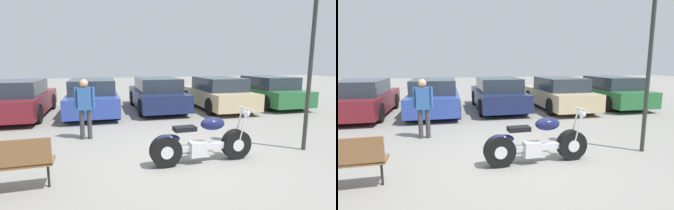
% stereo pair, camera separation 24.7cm
% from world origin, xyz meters
% --- Properties ---
extents(ground_plane, '(60.00, 60.00, 0.00)m').
position_xyz_m(ground_plane, '(0.00, 0.00, 0.00)').
color(ground_plane, gray).
extents(motorcycle, '(2.19, 0.62, 1.09)m').
position_xyz_m(motorcycle, '(0.21, -0.12, 0.42)').
color(motorcycle, black).
rests_on(motorcycle, ground_plane).
extents(parked_car_maroon, '(1.92, 4.50, 1.37)m').
position_xyz_m(parked_car_maroon, '(-4.66, 5.78, 0.66)').
color(parked_car_maroon, maroon).
rests_on(parked_car_maroon, ground_plane).
extents(parked_car_blue, '(1.92, 4.50, 1.37)m').
position_xyz_m(parked_car_blue, '(-2.04, 5.83, 0.66)').
color(parked_car_blue, '#2D479E').
rests_on(parked_car_blue, ground_plane).
extents(parked_car_navy, '(1.92, 4.50, 1.37)m').
position_xyz_m(parked_car_navy, '(0.58, 6.05, 0.66)').
color(parked_car_navy, '#19234C').
rests_on(parked_car_navy, ground_plane).
extents(parked_car_champagne, '(1.92, 4.50, 1.37)m').
position_xyz_m(parked_car_champagne, '(3.20, 5.66, 0.66)').
color(parked_car_champagne, '#C6B284').
rests_on(parked_car_champagne, ground_plane).
extents(parked_car_green, '(1.92, 4.50, 1.37)m').
position_xyz_m(parked_car_green, '(5.83, 5.87, 0.66)').
color(parked_car_green, '#286B38').
rests_on(parked_car_green, ground_plane).
extents(lamp_post, '(0.30, 0.30, 3.72)m').
position_xyz_m(lamp_post, '(2.84, 0.02, 2.63)').
color(lamp_post, '#2D332D').
rests_on(lamp_post, ground_plane).
extents(person_standing, '(0.52, 0.21, 1.60)m').
position_xyz_m(person_standing, '(-2.15, 2.20, 0.94)').
color(person_standing, '#38383D').
rests_on(person_standing, ground_plane).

